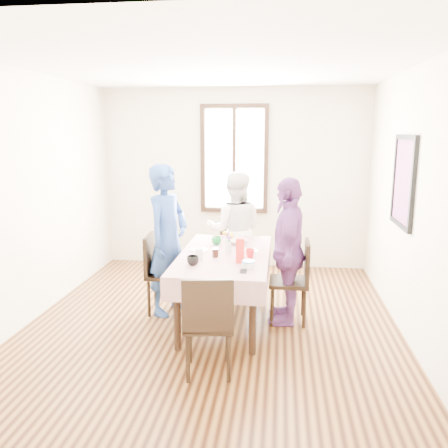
{
  "coord_description": "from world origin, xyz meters",
  "views": [
    {
      "loc": [
        0.71,
        -4.61,
        2.07
      ],
      "look_at": [
        0.12,
        0.05,
        1.1
      ],
      "focal_mm": 36.32,
      "sensor_mm": 36.0,
      "label": 1
    }
  ],
  "objects_px": {
    "chair_right": "(289,282)",
    "person_left": "(167,240)",
    "dining_table": "(225,287)",
    "person_right": "(288,251)",
    "person_far": "(235,230)",
    "chair_left": "(166,274)",
    "chair_far": "(235,253)",
    "chair_near": "(208,323)"
  },
  "relations": [
    {
      "from": "chair_right",
      "to": "person_left",
      "type": "bearing_deg",
      "value": 86.02
    },
    {
      "from": "dining_table",
      "to": "person_right",
      "type": "bearing_deg",
      "value": 4.33
    },
    {
      "from": "person_left",
      "to": "person_far",
      "type": "distance_m",
      "value": 1.18
    },
    {
      "from": "chair_left",
      "to": "person_far",
      "type": "height_order",
      "value": "person_far"
    },
    {
      "from": "chair_left",
      "to": "person_right",
      "type": "xyz_separation_m",
      "value": [
        1.38,
        -0.1,
        0.34
      ]
    },
    {
      "from": "chair_left",
      "to": "chair_right",
      "type": "relative_size",
      "value": 1.0
    },
    {
      "from": "dining_table",
      "to": "chair_far",
      "type": "height_order",
      "value": "chair_far"
    },
    {
      "from": "chair_right",
      "to": "person_far",
      "type": "xyz_separation_m",
      "value": [
        -0.7,
        1.06,
        0.32
      ]
    },
    {
      "from": "chair_left",
      "to": "person_far",
      "type": "relative_size",
      "value": 0.59
    },
    {
      "from": "chair_right",
      "to": "chair_near",
      "type": "bearing_deg",
      "value": 149.75
    },
    {
      "from": "person_left",
      "to": "person_far",
      "type": "xyz_separation_m",
      "value": [
        0.68,
        0.96,
        -0.08
      ]
    },
    {
      "from": "chair_near",
      "to": "person_right",
      "type": "height_order",
      "value": "person_right"
    },
    {
      "from": "chair_left",
      "to": "person_left",
      "type": "height_order",
      "value": "person_left"
    },
    {
      "from": "chair_left",
      "to": "chair_right",
      "type": "bearing_deg",
      "value": 82.23
    },
    {
      "from": "chair_far",
      "to": "person_far",
      "type": "height_order",
      "value": "person_far"
    },
    {
      "from": "dining_table",
      "to": "person_right",
      "type": "height_order",
      "value": "person_right"
    },
    {
      "from": "chair_left",
      "to": "person_right",
      "type": "distance_m",
      "value": 1.42
    },
    {
      "from": "chair_near",
      "to": "person_far",
      "type": "bearing_deg",
      "value": 81.59
    },
    {
      "from": "person_left",
      "to": "person_right",
      "type": "distance_m",
      "value": 1.36
    },
    {
      "from": "chair_near",
      "to": "person_right",
      "type": "relative_size",
      "value": 0.57
    },
    {
      "from": "chair_far",
      "to": "chair_near",
      "type": "relative_size",
      "value": 1.0
    },
    {
      "from": "person_right",
      "to": "chair_near",
      "type": "bearing_deg",
      "value": -28.47
    },
    {
      "from": "person_left",
      "to": "person_right",
      "type": "bearing_deg",
      "value": -73.94
    },
    {
      "from": "chair_left",
      "to": "person_right",
      "type": "height_order",
      "value": "person_right"
    },
    {
      "from": "chair_right",
      "to": "person_far",
      "type": "height_order",
      "value": "person_far"
    },
    {
      "from": "chair_near",
      "to": "person_left",
      "type": "bearing_deg",
      "value": 109.44
    },
    {
      "from": "chair_right",
      "to": "person_left",
      "type": "height_order",
      "value": "person_left"
    },
    {
      "from": "person_far",
      "to": "dining_table",
      "type": "bearing_deg",
      "value": 87.91
    },
    {
      "from": "chair_left",
      "to": "chair_far",
      "type": "relative_size",
      "value": 1.0
    },
    {
      "from": "dining_table",
      "to": "chair_far",
      "type": "relative_size",
      "value": 1.81
    },
    {
      "from": "person_far",
      "to": "chair_far",
      "type": "bearing_deg",
      "value": -92.09
    },
    {
      "from": "person_left",
      "to": "chair_far",
      "type": "bearing_deg",
      "value": -14.42
    },
    {
      "from": "person_right",
      "to": "chair_right",
      "type": "bearing_deg",
      "value": 91.4
    },
    {
      "from": "person_left",
      "to": "person_far",
      "type": "height_order",
      "value": "person_left"
    },
    {
      "from": "chair_right",
      "to": "person_left",
      "type": "xyz_separation_m",
      "value": [
        -1.38,
        0.1,
        0.4
      ]
    },
    {
      "from": "person_right",
      "to": "dining_table",
      "type": "bearing_deg",
      "value": -84.27
    },
    {
      "from": "chair_right",
      "to": "person_left",
      "type": "relative_size",
      "value": 0.53
    },
    {
      "from": "dining_table",
      "to": "person_left",
      "type": "distance_m",
      "value": 0.85
    },
    {
      "from": "person_far",
      "to": "person_right",
      "type": "bearing_deg",
      "value": 120.58
    },
    {
      "from": "person_left",
      "to": "person_right",
      "type": "xyz_separation_m",
      "value": [
        1.36,
        -0.1,
        -0.06
      ]
    },
    {
      "from": "chair_near",
      "to": "person_far",
      "type": "height_order",
      "value": "person_far"
    },
    {
      "from": "chair_far",
      "to": "person_left",
      "type": "relative_size",
      "value": 0.53
    }
  ]
}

